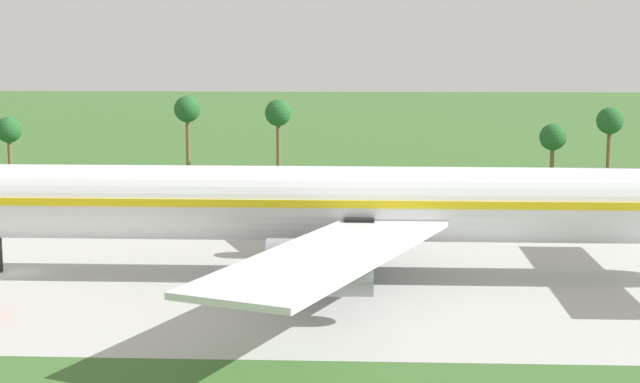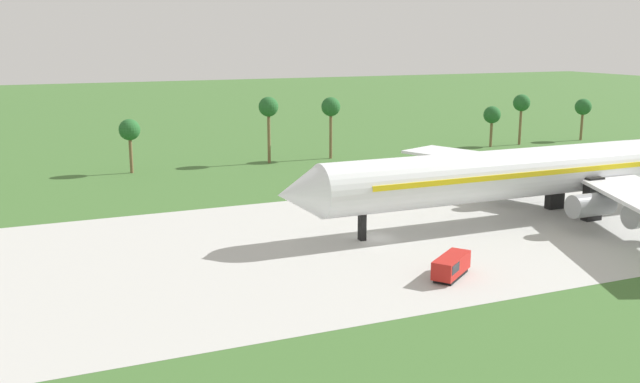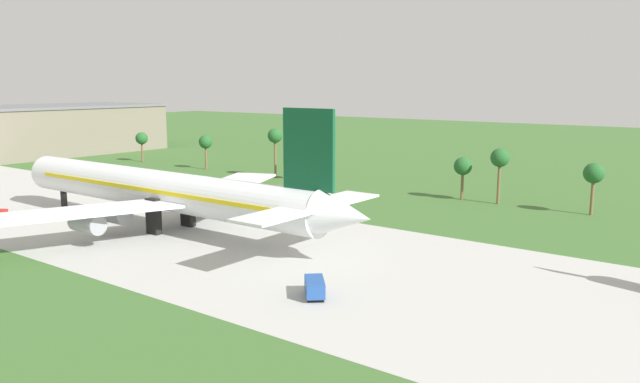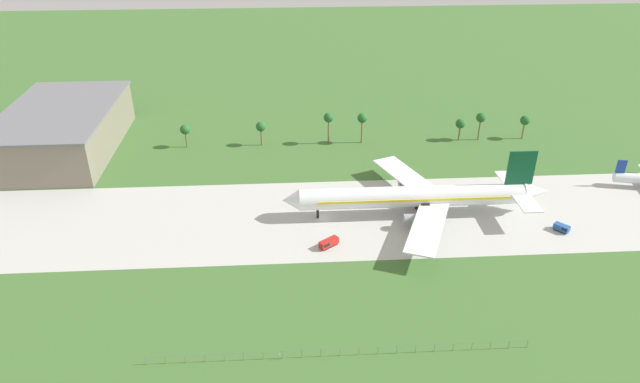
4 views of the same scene
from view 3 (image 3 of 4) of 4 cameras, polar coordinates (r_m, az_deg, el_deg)
name	(u,v)px [view 3 (image 3 of 4)]	position (r m, az deg, el deg)	size (l,w,h in m)	color
ground_plane	(69,208)	(125.40, -22.00, -1.41)	(600.00, 600.00, 0.00)	#3D662D
taxiway_strip	(69,208)	(125.40, -22.00, -1.41)	(320.00, 44.00, 0.02)	#B2B2AD
jet_airliner	(164,191)	(101.80, -14.09, 0.05)	(78.33, 58.33, 19.83)	white
baggage_tug	(315,288)	(68.16, -0.48, -8.81)	(4.29, 4.47, 2.04)	black
terminal_building	(61,129)	(228.22, -22.62, 5.33)	(36.72, 61.20, 15.83)	slate
palm_tree_row	(329,149)	(143.23, 0.86, 3.89)	(129.85, 3.60, 12.15)	brown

